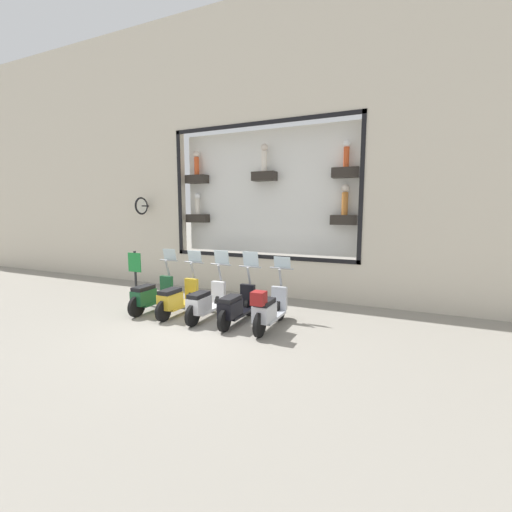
# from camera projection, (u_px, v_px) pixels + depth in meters

# --- Properties ---
(ground_plane) EXTENTS (120.00, 120.00, 0.00)m
(ground_plane) POSITION_uv_depth(u_px,v_px,m) (201.00, 327.00, 7.87)
(ground_plane) COLOR gray
(building_facade) EXTENTS (1.23, 36.00, 8.93)m
(building_facade) POSITION_uv_depth(u_px,v_px,m) (263.00, 149.00, 10.52)
(building_facade) COLOR beige
(building_facade) RESTS_ON ground_plane
(scooter_silver_0) EXTENTS (1.81, 0.60, 1.56)m
(scooter_silver_0) POSITION_uv_depth(u_px,v_px,m) (268.00, 309.00, 7.63)
(scooter_silver_0) COLOR black
(scooter_silver_0) RESTS_ON ground_plane
(scooter_black_1) EXTENTS (1.80, 0.60, 1.64)m
(scooter_black_1) POSITION_uv_depth(u_px,v_px,m) (236.00, 306.00, 8.03)
(scooter_black_1) COLOR black
(scooter_black_1) RESTS_ON ground_plane
(scooter_white_2) EXTENTS (1.80, 0.60, 1.64)m
(scooter_white_2) POSITION_uv_depth(u_px,v_px,m) (205.00, 302.00, 8.38)
(scooter_white_2) COLOR black
(scooter_white_2) RESTS_ON ground_plane
(scooter_yellow_3) EXTENTS (1.80, 0.60, 1.58)m
(scooter_yellow_3) POSITION_uv_depth(u_px,v_px,m) (177.00, 299.00, 8.72)
(scooter_yellow_3) COLOR black
(scooter_yellow_3) RESTS_ON ground_plane
(scooter_green_4) EXTENTS (1.81, 0.61, 1.59)m
(scooter_green_4) POSITION_uv_depth(u_px,v_px,m) (151.00, 295.00, 9.07)
(scooter_green_4) COLOR black
(scooter_green_4) RESTS_ON ground_plane
(shop_sign_post) EXTENTS (0.36, 0.45, 1.52)m
(shop_sign_post) POSITION_uv_depth(u_px,v_px,m) (135.00, 276.00, 9.84)
(shop_sign_post) COLOR #232326
(shop_sign_post) RESTS_ON ground_plane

